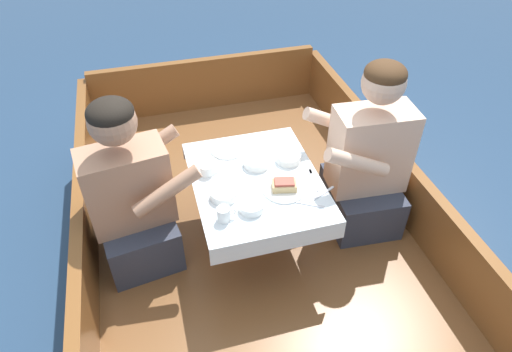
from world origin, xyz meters
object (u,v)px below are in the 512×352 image
(person_starboard, at_px, (367,163))
(sandwich, at_px, (284,185))
(coffee_cup_starboard, at_px, (224,214))
(coffee_cup_port, at_px, (207,169))
(person_port, at_px, (132,199))

(person_starboard, distance_m, sandwich, 0.52)
(person_starboard, relative_size, coffee_cup_starboard, 11.09)
(coffee_cup_port, distance_m, coffee_cup_starboard, 0.34)
(person_port, relative_size, coffee_cup_starboard, 10.60)
(person_port, relative_size, sandwich, 7.28)
(person_starboard, height_order, coffee_cup_port, person_starboard)
(coffee_cup_starboard, bearing_deg, coffee_cup_port, 92.19)
(person_port, distance_m, coffee_cup_port, 0.40)
(person_port, height_order, coffee_cup_port, person_port)
(person_port, bearing_deg, coffee_cup_port, -4.04)
(person_starboard, xyz_separation_m, sandwich, (-0.50, -0.12, 0.07))
(person_starboard, height_order, coffee_cup_starboard, person_starboard)
(person_port, relative_size, coffee_cup_port, 9.43)
(person_port, bearing_deg, person_starboard, -11.93)
(coffee_cup_port, bearing_deg, sandwich, -33.17)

